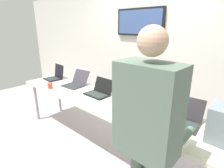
% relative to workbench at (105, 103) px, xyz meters
% --- Properties ---
extents(ground, '(8.00, 8.00, 0.04)m').
position_rel_workbench_xyz_m(ground, '(0.00, 0.00, -0.75)').
color(ground, '#A39AA1').
extents(back_wall, '(8.00, 0.11, 2.44)m').
position_rel_workbench_xyz_m(back_wall, '(-0.00, 1.13, 0.50)').
color(back_wall, beige).
rests_on(back_wall, ground).
extents(workbench, '(3.39, 0.70, 0.78)m').
position_rel_workbench_xyz_m(workbench, '(0.00, 0.00, 0.00)').
color(workbench, beige).
rests_on(workbench, ground).
extents(laptop_station_0, '(0.33, 0.32, 0.27)m').
position_rel_workbench_xyz_m(laptop_station_0, '(-1.43, 0.10, 0.11)').
color(laptop_station_0, black).
rests_on(laptop_station_0, workbench).
extents(laptop_station_1, '(0.36, 0.40, 0.24)m').
position_rel_workbench_xyz_m(laptop_station_1, '(-0.81, 0.12, 0.10)').
color(laptop_station_1, '#3B343E').
rests_on(laptop_station_1, workbench).
extents(laptop_station_2, '(0.37, 0.31, 0.22)m').
position_rel_workbench_xyz_m(laptop_station_2, '(-0.21, 0.10, 0.10)').
color(laptop_station_2, black).
rests_on(laptop_station_2, workbench).
extents(laptop_station_3, '(0.30, 0.33, 0.24)m').
position_rel_workbench_xyz_m(laptop_station_3, '(0.44, 0.10, 0.10)').
color(laptop_station_3, '#363A3F').
rests_on(laptop_station_3, workbench).
extents(laptop_station_4, '(0.33, 0.39, 0.23)m').
position_rel_workbench_xyz_m(laptop_station_4, '(1.05, 0.12, 0.10)').
color(laptop_station_4, '#272225').
rests_on(laptop_station_4, workbench).
extents(person, '(0.44, 0.59, 1.76)m').
position_rel_workbench_xyz_m(person, '(1.04, -0.62, 0.34)').
color(person, '#526556').
rests_on(person, ground).
extents(coffee_mug, '(0.08, 0.08, 0.09)m').
position_rel_workbench_xyz_m(coffee_mug, '(-1.00, -0.25, 0.09)').
color(coffee_mug, '#C44335').
rests_on(coffee_mug, workbench).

